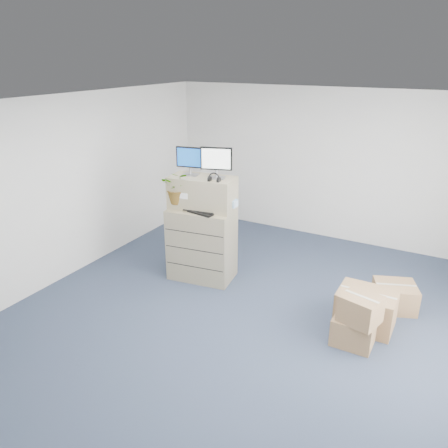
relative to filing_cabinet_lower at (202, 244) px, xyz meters
The scene contains 16 objects.
ground 1.52m from the filing_cabinet_lower, 40.49° to the right, with size 7.00×7.00×0.00m, color #273247.
wall_back 2.93m from the filing_cabinet_lower, 67.47° to the left, with size 6.00×0.02×2.80m, color silver.
filing_cabinet_lower is the anchor object (origin of this frame).
filing_cabinet_upper 0.82m from the filing_cabinet_lower, 97.88° to the left, with size 0.98×0.49×0.49m, color tan.
monitor_left 1.32m from the filing_cabinet_lower, 164.89° to the left, with size 0.43×0.21×0.43m.
monitor_right 1.34m from the filing_cabinet_lower, 23.25° to the left, with size 0.45×0.24×0.46m.
headphones 1.14m from the filing_cabinet_lower, 14.29° to the right, with size 0.17×0.17×0.02m, color black.
keyboard 0.60m from the filing_cabinet_lower, 71.94° to the right, with size 0.55×0.23×0.03m, color black.
mouse 0.69m from the filing_cabinet_lower, ahead, with size 0.09×0.06×0.03m, color silver.
water_bottle 0.70m from the filing_cabinet_lower, 60.82° to the left, with size 0.07×0.07×0.25m, color #9A9CA2.
phone_dock 0.62m from the filing_cabinet_lower, 101.70° to the left, with size 0.07×0.06×0.14m.
external_drive 0.72m from the filing_cabinet_lower, 28.50° to the left, with size 0.21×0.16×0.06m, color black.
tissue_box 0.80m from the filing_cabinet_lower, 23.81° to the left, with size 0.28×0.14×0.11m, color #3E83D4.
potted_plant 0.91m from the filing_cabinet_lower, 156.80° to the right, with size 0.56×0.60×0.48m.
office_chair 0.28m from the filing_cabinet_lower, 87.00° to the left, with size 0.68×0.64×0.70m, color slate.
cardboard_boxes 2.65m from the filing_cabinet_lower, ahead, with size 0.97×1.69×0.69m.
Camera 1 is at (2.22, -4.37, 3.33)m, focal length 35.00 mm.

